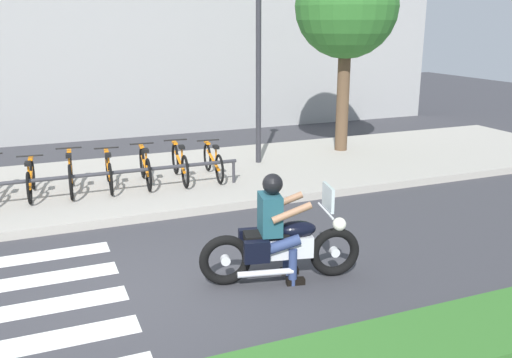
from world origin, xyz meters
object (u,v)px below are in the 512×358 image
bike_rack (113,174)px  tree_near_rack (347,8)px  motorcycle (282,247)px  bicycle_3 (109,171)px  bicycle_2 (71,174)px  bicycle_6 (213,161)px  street_lamp (258,53)px  bicycle_4 (145,167)px  rider (276,220)px  bicycle_1 (31,179)px  bicycle_5 (180,164)px

bike_rack → tree_near_rack: tree_near_rack is taller
motorcycle → bicycle_3: motorcycle is taller
bicycle_2 → bicycle_6: bearing=0.0°
bicycle_2 → street_lamp: bearing=11.0°
bicycle_4 → street_lamp: 3.58m
bicycle_6 → bike_rack: 2.19m
bicycle_3 → bike_rack: size_ratio=0.33×
motorcycle → street_lamp: street_lamp is taller
bicycle_6 → tree_near_rack: (3.78, 1.21, 3.11)m
rider → street_lamp: size_ratio=0.34×
bicycle_1 → bicycle_6: size_ratio=0.93×
bicycle_1 → bicycle_2: bicycle_2 is taller
rider → bike_rack: rider is taller
bicycle_4 → bicycle_3: bearing=180.0°
bicycle_2 → street_lamp: (4.18, 0.81, 2.11)m
bicycle_2 → bicycle_6: 2.83m
bicycle_6 → street_lamp: bearing=30.8°
rider → bicycle_1: size_ratio=0.94×
bicycle_5 → street_lamp: street_lamp is taller
bicycle_5 → motorcycle: bearing=-88.4°
bicycle_3 → tree_near_rack: (5.90, 1.21, 3.10)m
rider → bicycle_3: (-1.47, 4.62, -0.35)m
bicycle_3 → bicycle_4: (0.71, -0.00, 0.01)m
bicycle_6 → bicycle_2: bearing=-180.0°
rider → bike_rack: bearing=109.9°
motorcycle → bicycle_2: bearing=115.9°
motorcycle → tree_near_rack: bearing=53.2°
bicycle_1 → bicycle_3: bicycle_3 is taller
bike_rack → bicycle_4: bearing=38.1°
bicycle_4 → street_lamp: (2.77, 0.81, 2.12)m
bicycle_2 → bicycle_4: bicycle_2 is taller
motorcycle → bicycle_2: motorcycle is taller
bicycle_3 → bicycle_6: size_ratio=0.96×
motorcycle → bike_rack: 4.36m
motorcycle → tree_near_rack: tree_near_rack is taller
bicycle_3 → bicycle_6: (2.12, 0.00, -0.01)m
bicycle_2 → bike_rack: bearing=-38.1°
bicycle_1 → street_lamp: 5.40m
bike_rack → tree_near_rack: (5.91, 1.76, 3.02)m
bicycle_6 → street_lamp: street_lamp is taller
bicycle_1 → street_lamp: size_ratio=0.36×
rider → tree_near_rack: (4.44, 5.83, 2.75)m
rider → bicycle_5: (-0.05, 4.62, -0.34)m
rider → bike_rack: (-1.47, 4.06, -0.27)m
bicycle_3 → bike_rack: bicycle_3 is taller
bicycle_2 → bike_rack: size_ratio=0.35×
bicycle_1 → bicycle_2: size_ratio=0.92×
bicycle_4 → bicycle_6: size_ratio=0.99×
motorcycle → rider: bearing=165.7°
bicycle_5 → bicycle_6: size_ratio=1.05×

